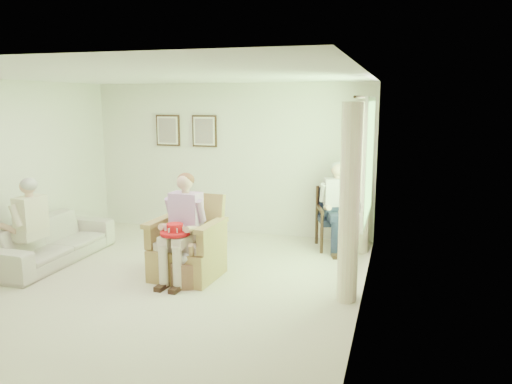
% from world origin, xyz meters
% --- Properties ---
extents(floor, '(5.50, 5.50, 0.00)m').
position_xyz_m(floor, '(0.00, 0.00, 0.00)').
color(floor, beige).
rests_on(floor, ground).
extents(back_wall, '(5.00, 0.04, 2.60)m').
position_xyz_m(back_wall, '(0.00, 2.75, 1.30)').
color(back_wall, silver).
rests_on(back_wall, ground).
extents(right_wall, '(0.04, 5.50, 2.60)m').
position_xyz_m(right_wall, '(2.50, 0.00, 1.30)').
color(right_wall, silver).
rests_on(right_wall, ground).
extents(ceiling, '(5.00, 5.50, 0.02)m').
position_xyz_m(ceiling, '(0.00, 0.00, 2.60)').
color(ceiling, white).
rests_on(ceiling, back_wall).
extents(window, '(0.13, 2.50, 1.63)m').
position_xyz_m(window, '(2.46, 1.20, 1.58)').
color(window, '#2D6B23').
rests_on(window, right_wall).
extents(curtain_left, '(0.34, 0.34, 2.30)m').
position_xyz_m(curtain_left, '(2.33, 0.22, 1.15)').
color(curtain_left, beige).
rests_on(curtain_left, ground).
extents(curtain_right, '(0.34, 0.34, 2.30)m').
position_xyz_m(curtain_right, '(2.33, 2.18, 1.15)').
color(curtain_right, beige).
rests_on(curtain_right, ground).
extents(framed_print_left, '(0.45, 0.05, 0.55)m').
position_xyz_m(framed_print_left, '(-1.15, 2.71, 1.78)').
color(framed_print_left, '#382114').
rests_on(framed_print_left, back_wall).
extents(framed_print_right, '(0.45, 0.05, 0.55)m').
position_xyz_m(framed_print_right, '(-0.45, 2.71, 1.78)').
color(framed_print_right, '#382114').
rests_on(framed_print_right, back_wall).
extents(wicker_armchair, '(0.84, 0.84, 1.08)m').
position_xyz_m(wicker_armchair, '(0.22, 0.42, 0.34)').
color(wicker_armchair, tan).
rests_on(wicker_armchair, ground).
extents(wood_armchair, '(0.60, 0.57, 0.93)m').
position_xyz_m(wood_armchair, '(1.95, 2.33, 0.51)').
color(wood_armchair, black).
rests_on(wood_armchair, ground).
extents(sofa, '(2.08, 0.81, 0.61)m').
position_xyz_m(sofa, '(-1.95, 0.43, 0.30)').
color(sofa, beige).
rests_on(sofa, ground).
extents(person_wicker, '(0.40, 0.62, 1.37)m').
position_xyz_m(person_wicker, '(0.22, 0.27, 0.81)').
color(person_wicker, beige).
rests_on(person_wicker, ground).
extents(person_dark, '(0.40, 0.63, 1.34)m').
position_xyz_m(person_dark, '(1.95, 2.18, 0.78)').
color(person_dark, '#1B213C').
rests_on(person_dark, ground).
extents(person_sofa, '(0.42, 0.62, 1.27)m').
position_xyz_m(person_sofa, '(-1.95, -0.01, 0.72)').
color(person_sofa, beige).
rests_on(person_sofa, ground).
extents(red_hat, '(0.37, 0.37, 0.14)m').
position_xyz_m(red_hat, '(0.21, 0.07, 0.71)').
color(red_hat, red).
rests_on(red_hat, person_wicker).
extents(hatbox, '(0.41, 0.41, 0.61)m').
position_xyz_m(hatbox, '(0.34, 0.11, 0.24)').
color(hatbox, tan).
rests_on(hatbox, ground).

